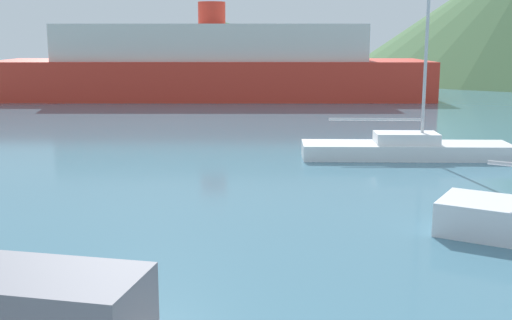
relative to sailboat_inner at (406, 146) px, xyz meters
The scene contains 3 objects.
sailboat_inner is the anchor object (origin of this frame).
ferry_distant 25.49m from the sailboat_inner, 115.93° to the left, with size 31.93×10.78×6.95m.
hill_west 66.62m from the sailboat_inner, 105.06° to the left, with size 50.55×50.55×6.66m.
Camera 1 is at (1.22, -3.19, 4.56)m, focal length 45.00 mm.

